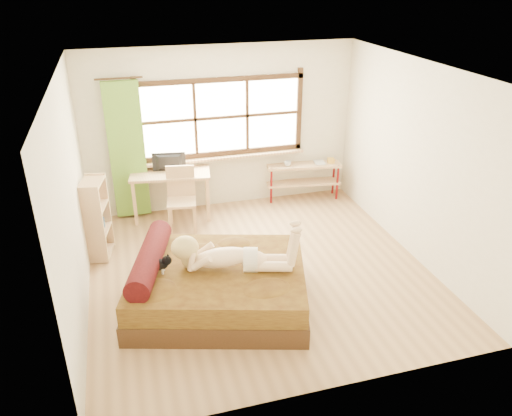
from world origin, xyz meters
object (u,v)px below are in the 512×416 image
object	(u,v)px
desk	(171,179)
bookshelf	(97,218)
bed	(215,284)
woman	(231,245)
pipe_shelf	(304,173)
kitten	(156,263)
chair	(181,194)

from	to	relation	value
desk	bookshelf	distance (m)	1.49
bed	woman	world-z (taller)	woman
desk	pipe_shelf	distance (m)	2.36
kitten	chair	bearing A→B (deg)	90.57
pipe_shelf	bed	bearing A→B (deg)	-120.98
pipe_shelf	bookshelf	distance (m)	3.66
bed	bookshelf	size ratio (longest dim) A/B	2.12
bed	pipe_shelf	distance (m)	3.41
chair	bed	bearing A→B (deg)	-79.04
desk	pipe_shelf	bearing A→B (deg)	11.61
kitten	chair	xyz separation A→B (m)	(0.59, 2.08, -0.10)
pipe_shelf	kitten	bearing A→B (deg)	-129.64
chair	pipe_shelf	world-z (taller)	chair
bed	chair	xyz separation A→B (m)	(-0.08, 2.16, 0.27)
bed	desk	world-z (taller)	bed
chair	kitten	bearing A→B (deg)	-97.01
kitten	pipe_shelf	world-z (taller)	kitten
woman	chair	size ratio (longest dim) A/B	1.48
chair	bookshelf	xyz separation A→B (m)	(-1.27, -0.58, 0.04)
desk	chair	xyz separation A→B (m)	(0.11, -0.36, -0.13)
pipe_shelf	bookshelf	world-z (taller)	bookshelf
bed	chair	size ratio (longest dim) A/B	2.50
woman	desk	world-z (taller)	woman
bed	desk	distance (m)	2.56
woman	chair	xyz separation A→B (m)	(-0.28, 2.23, -0.28)
chair	woman	bearing A→B (deg)	-74.01
woman	pipe_shelf	size ratio (longest dim) A/B	1.10
bed	kitten	size ratio (longest dim) A/B	7.90
kitten	bookshelf	world-z (taller)	bookshelf
desk	chair	size ratio (longest dim) A/B	1.35
woman	bookshelf	distance (m)	2.28
bookshelf	chair	bearing A→B (deg)	36.06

